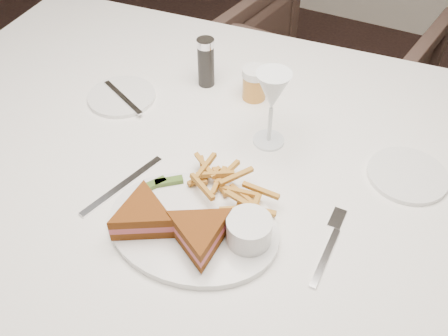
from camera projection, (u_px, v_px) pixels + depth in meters
table at (233, 272)px, 1.29m from camera, size 1.73×1.23×0.75m
chair_far at (321, 82)px, 1.93m from camera, size 0.77×0.73×0.70m
table_setting at (218, 178)px, 0.95m from camera, size 0.83×0.58×0.18m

